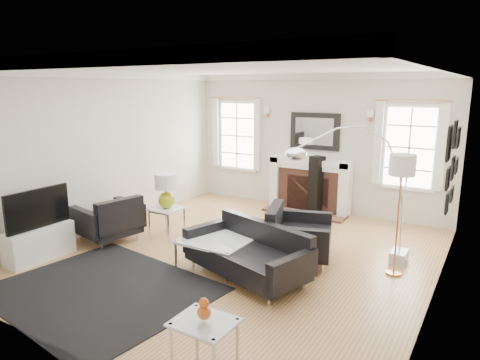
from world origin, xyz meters
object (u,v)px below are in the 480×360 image
Objects in this scene: coffee_table at (219,239)px; gourd_lamp at (166,188)px; fireplace at (310,186)px; arc_floor_lamp at (351,190)px; sofa at (249,254)px; armchair_right at (296,236)px; armchair_left at (110,221)px.

gourd_lamp is (-1.37, 0.46, 0.49)m from coffee_table.
arc_floor_lamp is (1.56, -2.32, 0.59)m from fireplace.
gourd_lamp reaches higher than fireplace.
sofa is 0.93× the size of arc_floor_lamp.
armchair_right is (0.83, -2.51, -0.17)m from fireplace.
armchair_right is at bearing 7.66° from gourd_lamp.
sofa is 0.90m from armchair_right.
sofa is at bearing -134.96° from arc_floor_lamp.
gourd_lamp reaches higher than sofa.
armchair_left is (-2.14, -3.39, -0.18)m from fireplace.
gourd_lamp is at bearing -170.48° from arc_floor_lamp.
arc_floor_lamp reaches higher than fireplace.
gourd_lamp is at bearing -116.55° from fireplace.
sofa is 2.08m from gourd_lamp.
gourd_lamp is (-2.24, -0.30, 0.51)m from armchair_right.
coffee_table is 2.00m from arc_floor_lamp.
gourd_lamp reaches higher than armchair_left.
fireplace is 3.28m from coffee_table.
sofa is 2.05× the size of coffee_table.
coffee_table is at bearing -149.00° from arc_floor_lamp.
fireplace is 4.01m from armchair_left.
armchair_right is 1.07m from arc_floor_lamp.
fireplace is 1.40× the size of armchair_right.
fireplace is 0.87× the size of sofa.
sofa is 1.78× the size of armchair_left.
coffee_table is (-0.55, 0.08, 0.07)m from sofa.
armchair_right reaches higher than coffee_table.
sofa is 1.68m from arc_floor_lamp.
armchair_right is 0.58× the size of arc_floor_lamp.
fireplace is 2.87× the size of gourd_lamp.
armchair_left is 0.52× the size of arc_floor_lamp.
coffee_table is 0.46× the size of arc_floor_lamp.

